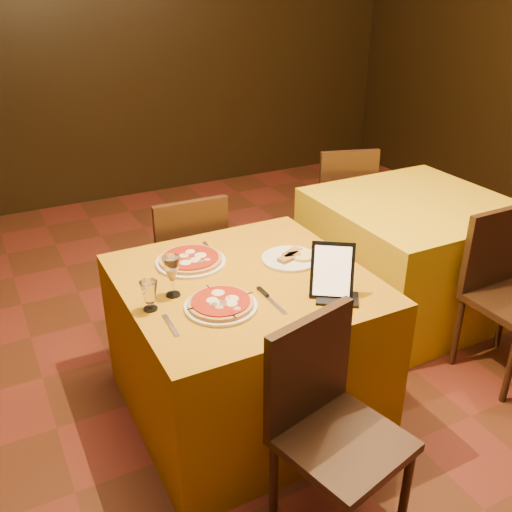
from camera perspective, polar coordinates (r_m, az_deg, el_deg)
name	(u,v)px	position (r m, az deg, el deg)	size (l,w,h in m)	color
floor	(298,411)	(3.03, 4.27, -15.19)	(6.00, 7.00, 0.01)	#5E2D19
wall_back	(100,49)	(5.58, -15.32, 19.34)	(6.00, 0.01, 2.80)	black
main_table	(245,345)	(2.82, -1.10, -8.90)	(1.10, 1.10, 0.75)	#AD730B
side_table	(411,255)	(3.81, 15.20, 0.05)	(1.10, 1.10, 0.75)	gold
chair_main_near	(343,442)	(2.24, 8.71, -17.93)	(0.43, 0.43, 0.91)	#311C0F
chair_main_far	(183,262)	(3.44, -7.26, -0.61)	(0.46, 0.46, 0.91)	#2F230F
chair_side_far	(338,203)	(4.36, 8.19, 5.29)	(0.45, 0.45, 0.91)	black
pizza_near	(221,305)	(2.39, -3.54, -4.87)	(0.31, 0.31, 0.03)	white
pizza_far	(191,261)	(2.76, -6.55, -0.45)	(0.34, 0.34, 0.03)	white
cutlet_dish	(290,258)	(2.78, 3.41, -0.17)	(0.28, 0.28, 0.03)	white
wine_glass	(172,276)	(2.47, -8.40, -1.99)	(0.09, 0.09, 0.19)	#FED590
water_glass	(149,296)	(2.39, -10.61, -3.94)	(0.06, 0.06, 0.13)	silver
tablet	(332,270)	(2.45, 7.63, -1.42)	(0.19, 0.02, 0.24)	black
knife	(272,302)	(2.43, 1.64, -4.61)	(0.22, 0.02, 0.01)	silver
fork_near	(171,325)	(2.31, -8.52, -6.87)	(0.17, 0.02, 0.01)	silver
fork_far	(209,249)	(2.90, -4.75, 0.70)	(0.18, 0.02, 0.01)	#B3B2B9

